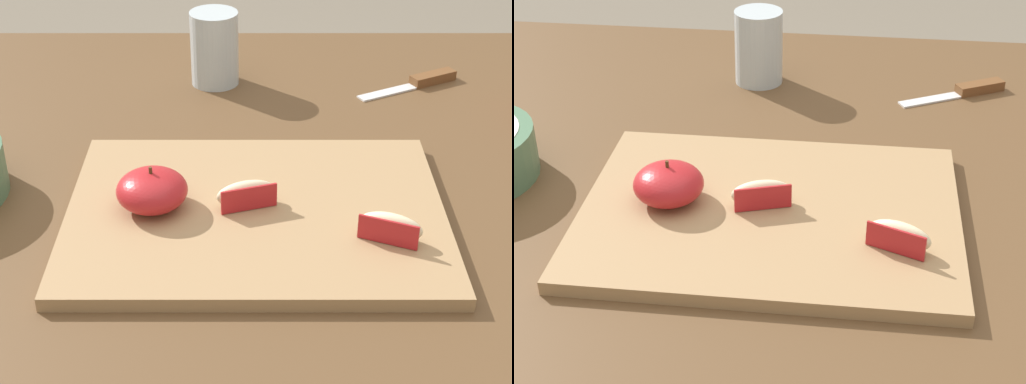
{
  "view_description": "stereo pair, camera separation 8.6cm",
  "coord_description": "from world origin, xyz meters",
  "views": [
    {
      "loc": [
        0.03,
        -0.79,
        1.25
      ],
      "look_at": [
        0.03,
        -0.07,
        0.8
      ],
      "focal_mm": 57.26,
      "sensor_mm": 36.0,
      "label": 1
    },
    {
      "loc": [
        0.11,
        -0.79,
        1.25
      ],
      "look_at": [
        0.03,
        -0.07,
        0.8
      ],
      "focal_mm": 57.26,
      "sensor_mm": 36.0,
      "label": 2
    }
  ],
  "objects": [
    {
      "name": "paring_knife",
      "position": [
        0.27,
        0.28,
        0.77
      ],
      "size": [
        0.15,
        0.09,
        0.01
      ],
      "color": "silver",
      "rests_on": "dining_table"
    },
    {
      "name": "apple_half_skin_up",
      "position": [
        -0.08,
        -0.06,
        0.8
      ],
      "size": [
        0.08,
        0.08,
        0.05
      ],
      "color": "#B21E23",
      "rests_on": "cutting_board"
    },
    {
      "name": "apple_wedge_left",
      "position": [
        0.16,
        -0.12,
        0.79
      ],
      "size": [
        0.07,
        0.05,
        0.03
      ],
      "color": "beige",
      "rests_on": "cutting_board"
    },
    {
      "name": "apple_wedge_middle",
      "position": [
        0.02,
        -0.06,
        0.79
      ],
      "size": [
        0.07,
        0.04,
        0.03
      ],
      "color": "beige",
      "rests_on": "cutting_board"
    },
    {
      "name": "dining_table",
      "position": [
        0.0,
        0.0,
        0.66
      ],
      "size": [
        1.23,
        0.97,
        0.76
      ],
      "color": "brown",
      "rests_on": "ground_plane"
    },
    {
      "name": "drinking_glass_water",
      "position": [
        -0.03,
        0.29,
        0.82
      ],
      "size": [
        0.07,
        0.07,
        0.1
      ],
      "color": "silver",
      "rests_on": "dining_table"
    },
    {
      "name": "cutting_board",
      "position": [
        0.03,
        -0.07,
        0.77
      ],
      "size": [
        0.4,
        0.3,
        0.02
      ],
      "color": "#A37F56",
      "rests_on": "dining_table"
    }
  ]
}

